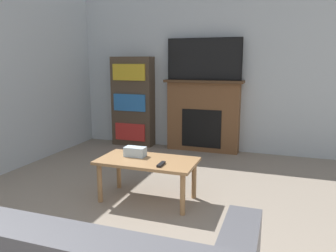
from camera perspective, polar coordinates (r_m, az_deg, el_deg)
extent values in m
cube|color=silver|center=(5.29, 8.01, 10.33)|extent=(5.52, 0.06, 2.70)
cube|color=brown|center=(5.25, 6.14, 1.56)|extent=(1.14, 0.22, 1.09)
cube|color=black|center=(5.17, 5.81, -0.45)|extent=(0.63, 0.01, 0.60)
cube|color=#4C331E|center=(5.17, 6.22, 7.74)|extent=(1.24, 0.28, 0.04)
cube|color=black|center=(5.16, 6.30, 11.50)|extent=(1.17, 0.03, 0.64)
cube|color=black|center=(5.15, 6.26, 11.50)|extent=(1.13, 0.01, 0.60)
cube|color=#A87A4C|center=(3.36, -3.63, -6.09)|extent=(1.00, 0.53, 0.03)
cylinder|color=#A87A4C|center=(3.45, -11.81, -9.68)|extent=(0.05, 0.05, 0.41)
cylinder|color=#A87A4C|center=(3.11, 2.58, -11.80)|extent=(0.05, 0.05, 0.41)
cylinder|color=#A87A4C|center=(3.78, -8.58, -7.67)|extent=(0.05, 0.05, 0.41)
cylinder|color=#A87A4C|center=(3.48, 4.56, -9.28)|extent=(0.05, 0.05, 0.41)
cube|color=silver|center=(3.46, -5.75, -4.47)|extent=(0.22, 0.12, 0.10)
cube|color=black|center=(3.16, -1.21, -6.67)|extent=(0.04, 0.15, 0.02)
cube|color=#4C3D2D|center=(5.60, -6.10, 4.24)|extent=(0.70, 0.26, 1.50)
cube|color=red|center=(5.56, -6.63, -1.04)|extent=(0.54, 0.03, 0.29)
cube|color=#2D70B7|center=(5.47, -6.75, 4.06)|extent=(0.57, 0.03, 0.28)
cube|color=gold|center=(5.43, -6.87, 9.29)|extent=(0.57, 0.03, 0.27)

